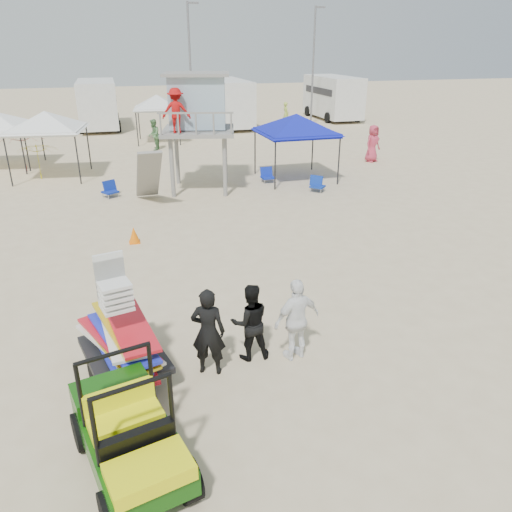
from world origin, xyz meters
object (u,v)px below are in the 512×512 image
object	(u,v)px
utility_cart	(127,427)
man_left	(208,332)
canopy_blue	(296,117)
lifeguard_tower	(195,106)
surf_trailer	(121,335)

from	to	relation	value
utility_cart	man_left	size ratio (longest dim) A/B	1.45
canopy_blue	lifeguard_tower	bearing A→B (deg)	-173.84
surf_trailer	canopy_blue	bearing A→B (deg)	58.10
lifeguard_tower	canopy_blue	xyz separation A→B (m)	(4.46, 0.48, -0.64)
surf_trailer	man_left	bearing A→B (deg)	-11.21
man_left	canopy_blue	xyz separation A→B (m)	(6.45, 13.09, 1.85)
utility_cart	surf_trailer	distance (m)	2.33
canopy_blue	utility_cart	bearing A→B (deg)	-117.78
lifeguard_tower	man_left	bearing A→B (deg)	-98.95
surf_trailer	lifeguard_tower	size ratio (longest dim) A/B	0.55
lifeguard_tower	surf_trailer	bearing A→B (deg)	-105.87
surf_trailer	man_left	size ratio (longest dim) A/B	1.44
man_left	lifeguard_tower	size ratio (longest dim) A/B	0.38
utility_cart	surf_trailer	size ratio (longest dim) A/B	1.01
surf_trailer	man_left	distance (m)	1.54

